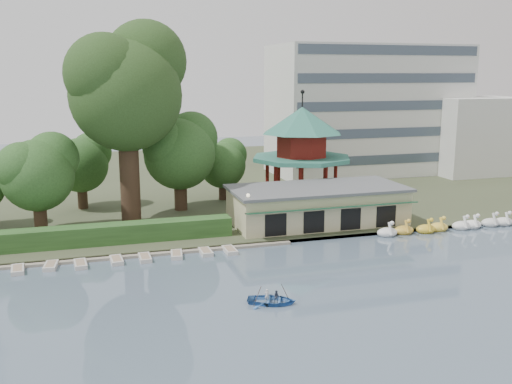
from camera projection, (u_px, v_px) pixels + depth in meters
name	position (u px, v px, depth m)	size (l,w,h in m)	color
ground_plane	(305.00, 321.00, 37.69)	(220.00, 220.00, 0.00)	slate
shore	(179.00, 180.00, 86.44)	(220.00, 70.00, 0.40)	#424930
embankment	(238.00, 245.00, 53.89)	(220.00, 0.60, 0.30)	gray
dock	(107.00, 257.00, 50.44)	(34.00, 1.60, 0.24)	gray
boathouse	(317.00, 205.00, 60.62)	(18.60, 9.39, 3.90)	#C7BD8F
pavilion	(302.00, 145.00, 69.55)	(12.40, 12.40, 13.50)	#C7BD8F
office_building	(385.00, 114.00, 90.82)	(38.00, 18.00, 20.00)	silver
hedge	(72.00, 237.00, 52.46)	(30.00, 2.00, 1.80)	#2F5925
lamp_post	(248.00, 207.00, 55.25)	(0.36, 0.36, 4.28)	black
big_tree	(127.00, 84.00, 58.62)	(12.72, 11.86, 21.26)	#3A281C
small_trees	(94.00, 163.00, 61.99)	(39.68, 16.88, 11.36)	#3A281C
swan_boats	(449.00, 226.00, 59.45)	(16.29, 2.08, 1.92)	white
moored_rowboats	(83.00, 263.00, 48.59)	(26.96, 2.72, 0.36)	beige
rowboat_with_passengers	(272.00, 297.00, 40.38)	(5.80, 5.07, 2.01)	#386CB0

